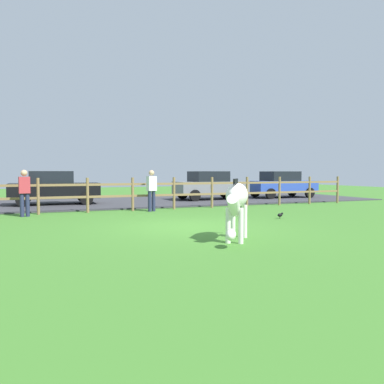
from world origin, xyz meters
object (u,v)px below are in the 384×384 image
Objects in this scene: parked_car_grey at (210,185)px; visitor_right_of_tree at (24,191)px; crow_on_grass at (280,215)px; parked_car_blue at (282,184)px; parked_car_black at (54,187)px; visitor_left_of_tree at (152,189)px; zebra at (236,200)px.

parked_car_grey is 2.47× the size of visitor_right_of_tree.
visitor_right_of_tree is at bearing 154.03° from crow_on_grass.
parked_car_blue is (6.02, 8.35, 0.72)m from crow_on_grass.
parked_car_black is at bearing -179.92° from parked_car_blue.
parked_car_black is 2.46× the size of visitor_left_of_tree.
visitor_right_of_tree is (-4.62, -0.07, 0.00)m from visitor_left_of_tree.
zebra is at bearing -73.47° from parked_car_black.
parked_car_black is 12.81m from parked_car_blue.
parked_car_black is 2.46× the size of visitor_right_of_tree.
parked_car_black is (-6.78, 8.33, 0.72)m from crow_on_grass.
crow_on_grass is 0.05× the size of parked_car_black.
parked_car_grey is (1.38, 8.49, 0.72)m from crow_on_grass.
crow_on_grass is at bearing -99.21° from parked_car_grey.
visitor_right_of_tree is (-7.94, 3.87, 0.78)m from crow_on_grass.
zebra is at bearing -90.57° from visitor_left_of_tree.
zebra is 1.00× the size of visitor_right_of_tree.
visitor_right_of_tree is (-1.16, -4.47, 0.06)m from parked_car_black.
crow_on_grass is 0.05× the size of parked_car_grey.
parked_car_grey reaches higher than zebra.
visitor_left_of_tree is 1.00× the size of visitor_right_of_tree.
crow_on_grass is at bearing 42.38° from zebra.
parked_car_black is at bearing 106.53° from zebra.
parked_car_black is 5.60m from visitor_left_of_tree.
parked_car_grey is (4.77, 11.59, -0.08)m from zebra.
crow_on_grass is 0.05× the size of parked_car_blue.
parked_car_black is 4.61m from visitor_right_of_tree.
crow_on_grass is at bearing -125.80° from parked_car_blue.
visitor_left_of_tree reaches higher than parked_car_black.
parked_car_grey is 8.16m from parked_car_black.
crow_on_grass is at bearing -49.83° from visitor_left_of_tree.
zebra is 14.82m from parked_car_blue.
parked_car_black reaches higher than crow_on_grass.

